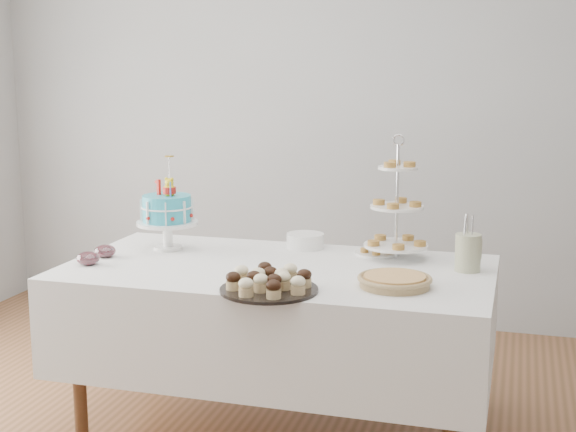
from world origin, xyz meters
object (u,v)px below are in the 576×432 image
(birthday_cake, at_px, (167,224))
(utensil_pitcher, at_px, (468,251))
(pie, at_px, (395,280))
(cupcake_tray, at_px, (269,281))
(jam_bowl_a, at_px, (88,258))
(table, at_px, (278,315))
(plate_stack, at_px, (305,241))
(pastry_plate, at_px, (377,251))
(tiered_stand, at_px, (397,208))
(jam_bowl_b, at_px, (105,251))

(birthday_cake, height_order, utensil_pitcher, birthday_cake)
(pie, bearing_deg, cupcake_tray, -156.37)
(jam_bowl_a, bearing_deg, table, 14.17)
(plate_stack, xyz_separation_m, pastry_plate, (0.37, -0.03, -0.02))
(jam_bowl_a, bearing_deg, pastry_plate, 25.18)
(table, distance_m, birthday_cake, 0.74)
(birthday_cake, xyz_separation_m, utensil_pitcher, (1.45, -0.02, -0.04))
(tiered_stand, bearing_deg, utensil_pitcher, -21.81)
(table, relative_size, birthday_cake, 4.15)
(birthday_cake, xyz_separation_m, tiered_stand, (1.11, 0.12, 0.12))
(table, height_order, utensil_pitcher, utensil_pitcher)
(jam_bowl_b, bearing_deg, plate_stack, 27.92)
(cupcake_tray, height_order, utensil_pitcher, utensil_pitcher)
(birthday_cake, distance_m, pastry_plate, 1.03)
(pie, height_order, tiered_stand, tiered_stand)
(table, height_order, plate_stack, plate_stack)
(cupcake_tray, xyz_separation_m, jam_bowl_a, (-0.93, 0.19, -0.01))
(jam_bowl_b, bearing_deg, utensil_pitcher, 7.37)
(pie, distance_m, utensil_pitcher, 0.45)
(plate_stack, height_order, utensil_pitcher, utensil_pitcher)
(cupcake_tray, distance_m, jam_bowl_a, 0.95)
(tiered_stand, bearing_deg, birthday_cake, -173.95)
(plate_stack, bearing_deg, cupcake_tray, -85.40)
(table, distance_m, plate_stack, 0.48)
(tiered_stand, distance_m, utensil_pitcher, 0.40)
(plate_stack, bearing_deg, birthday_cake, -160.92)
(birthday_cake, bearing_deg, table, 7.09)
(tiered_stand, xyz_separation_m, jam_bowl_a, (-1.33, -0.51, -0.22))
(birthday_cake, relative_size, pie, 1.51)
(cupcake_tray, xyz_separation_m, pie, (0.48, 0.21, -0.02))
(birthday_cake, relative_size, cupcake_tray, 1.16)
(jam_bowl_b, xyz_separation_m, utensil_pitcher, (1.67, 0.22, 0.06))
(birthday_cake, distance_m, jam_bowl_a, 0.46)
(jam_bowl_b, bearing_deg, table, 3.86)
(jam_bowl_a, distance_m, utensil_pitcher, 1.71)
(plate_stack, distance_m, jam_bowl_b, 0.98)
(jam_bowl_a, xyz_separation_m, utensil_pitcher, (1.67, 0.37, 0.06))
(birthday_cake, distance_m, tiered_stand, 1.13)
(cupcake_tray, bearing_deg, jam_bowl_a, 168.53)
(tiered_stand, height_order, utensil_pitcher, tiered_stand)
(birthday_cake, xyz_separation_m, pie, (1.18, -0.37, -0.10))
(cupcake_tray, relative_size, plate_stack, 2.14)
(tiered_stand, bearing_deg, pie, -81.76)
(cupcake_tray, xyz_separation_m, pastry_plate, (0.30, 0.77, -0.03))
(table, xyz_separation_m, jam_bowl_a, (-0.84, -0.21, 0.26))
(table, distance_m, cupcake_tray, 0.49)
(pie, relative_size, tiered_stand, 0.52)
(table, relative_size, plate_stack, 10.27)
(pastry_plate, height_order, jam_bowl_a, jam_bowl_a)
(birthday_cake, xyz_separation_m, plate_stack, (0.64, 0.22, -0.09))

